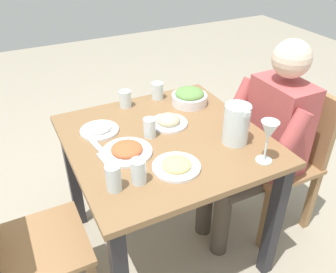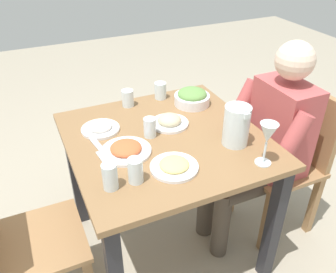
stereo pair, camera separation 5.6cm
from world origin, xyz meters
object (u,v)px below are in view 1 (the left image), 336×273
water_pitcher (236,124)px  plate_beans (169,121)px  salad_bowl (189,97)px  plate_fries (176,166)px  diner_near (264,139)px  plate_yoghurt (99,129)px  wine_glass (269,133)px  water_glass_near_left (125,99)px  plate_rice_curry (127,150)px  water_glass_by_pitcher (157,91)px  water_glass_near_right (150,128)px  water_glass_far_right (139,171)px  dining_table (165,158)px  chair_far (17,244)px  chair_near (288,151)px  water_glass_center (113,178)px

water_pitcher → plate_beans: bearing=36.6°
salad_bowl → plate_fries: (-0.49, 0.34, -0.03)m
plate_beans → salad_bowl: bearing=-53.5°
diner_near → plate_yoghurt: size_ratio=6.18×
salad_bowl → wine_glass: (-0.61, -0.02, 0.10)m
plate_fries → wine_glass: bearing=-108.7°
salad_bowl → water_glass_near_left: size_ratio=2.12×
plate_rice_curry → water_glass_by_pitcher: water_glass_by_pitcher is taller
water_pitcher → plate_fries: bearing=99.9°
plate_fries → water_glass_near_right: 0.28m
water_glass_far_right → water_glass_near_left: 0.65m
water_glass_far_right → dining_table: bearing=-44.0°
salad_bowl → water_glass_near_right: 0.40m
diner_near → plate_beans: diner_near is taller
plate_yoghurt → plate_fries: bearing=-154.7°
plate_rice_curry → plate_yoghurt: (0.23, 0.05, 0.00)m
plate_yoghurt → water_glass_near_left: water_glass_near_left is taller
water_glass_by_pitcher → wine_glass: bearing=-168.4°
diner_near → chair_far: bearing=90.3°
chair_near → plate_beans: size_ratio=4.52×
plate_yoghurt → wine_glass: wine_glass is taller
salad_bowl → water_glass_near_left: 0.35m
chair_far → plate_yoghurt: 0.62m
water_pitcher → water_glass_near_left: size_ratio=2.05×
dining_table → chair_far: chair_far is taller
chair_far → water_glass_far_right: chair_far is taller
diner_near → water_glass_by_pitcher: (0.48, 0.40, 0.16)m
water_glass_by_pitcher → water_pitcher: bearing=-167.2°
water_glass_by_pitcher → wine_glass: (-0.75, -0.15, 0.09)m
dining_table → salad_bowl: 0.41m
salad_bowl → plate_rice_curry: 0.57m
diner_near → dining_table: bearing=80.4°
water_glass_near_right → plate_fries: bearing=179.4°
water_pitcher → water_glass_near_right: bearing=56.9°
wine_glass → water_glass_by_pitcher: bearing=11.6°
dining_table → water_glass_far_right: size_ratio=8.58×
plate_rice_curry → wine_glass: wine_glass is taller
chair_near → plate_fries: chair_near is taller
chair_near → plate_rice_curry: (0.05, 0.96, 0.28)m
chair_near → plate_fries: (-0.15, 0.81, 0.28)m
salad_bowl → plate_rice_curry: salad_bowl is taller
water_glass_center → plate_beans: bearing=-49.9°
chair_near → wine_glass: bearing=121.0°
chair_far → water_glass_far_right: size_ratio=8.16×
water_glass_far_right → water_glass_by_pitcher: size_ratio=1.12×
plate_rice_curry → water_glass_near_left: (0.42, -0.15, 0.03)m
plate_yoghurt → water_glass_near_right: bearing=-126.0°
salad_bowl → plate_beans: (-0.15, 0.21, -0.02)m
plate_yoghurt → plate_rice_curry: bearing=-166.7°
water_glass_near_left → dining_table: bearing=-171.3°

